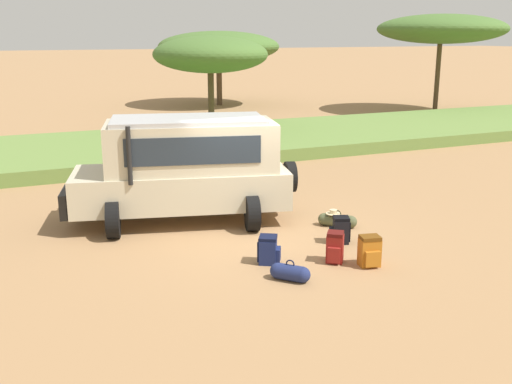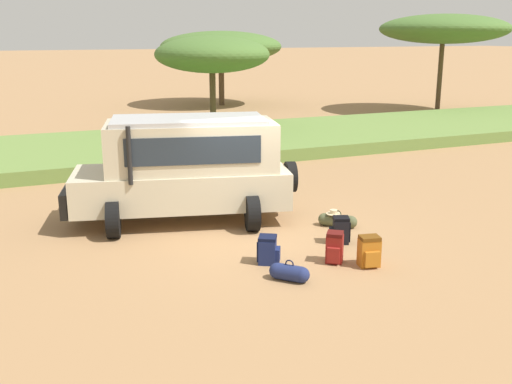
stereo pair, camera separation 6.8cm
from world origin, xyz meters
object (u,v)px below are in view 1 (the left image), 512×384
object	(u,v)px
duffel_bag_low_black_case	(337,220)
acacia_tree_left_mid	(210,55)
safari_vehicle	(185,167)
acacia_tree_centre_back	(219,47)
backpack_near_rear_wheel	(340,230)
backpack_cluster_center	(269,250)
backpack_beside_front_wheel	(370,252)
backpack_outermost	(335,248)
acacia_tree_right_mid	(441,29)
duffel_bag_soft_canvas	(290,273)

from	to	relation	value
duffel_bag_low_black_case	acacia_tree_left_mid	world-z (taller)	acacia_tree_left_mid
safari_vehicle	acacia_tree_centre_back	distance (m)	23.71
backpack_near_rear_wheel	duffel_bag_low_black_case	size ratio (longest dim) A/B	0.77
duffel_bag_low_black_case	backpack_cluster_center	bearing A→B (deg)	-149.33
backpack_beside_front_wheel	acacia_tree_left_mid	size ratio (longest dim) A/B	0.12
duffel_bag_low_black_case	backpack_beside_front_wheel	bearing A→B (deg)	-106.65
safari_vehicle	backpack_cluster_center	distance (m)	3.44
backpack_outermost	acacia_tree_right_mid	xyz separation A→B (m)	(16.98, 17.49, 4.22)
backpack_near_rear_wheel	backpack_cluster_center	bearing A→B (deg)	-166.62
backpack_cluster_center	acacia_tree_left_mid	xyz separation A→B (m)	(3.88, 14.19, 3.18)
backpack_outermost	duffel_bag_low_black_case	size ratio (longest dim) A/B	0.83
acacia_tree_left_mid	backpack_outermost	bearing A→B (deg)	-100.38
duffel_bag_soft_canvas	acacia_tree_right_mid	bearing A→B (deg)	44.63
backpack_beside_front_wheel	duffel_bag_low_black_case	world-z (taller)	backpack_beside_front_wheel
acacia_tree_centre_back	backpack_cluster_center	bearing A→B (deg)	-108.21
backpack_cluster_center	duffel_bag_soft_canvas	xyz separation A→B (m)	(-0.00, -0.92, -0.12)
backpack_near_rear_wheel	acacia_tree_left_mid	size ratio (longest dim) A/B	0.11
safari_vehicle	duffel_bag_low_black_case	xyz separation A→B (m)	(3.02, -1.81, -1.14)
acacia_tree_right_mid	duffel_bag_low_black_case	bearing A→B (deg)	-135.33
backpack_cluster_center	backpack_outermost	xyz separation A→B (m)	(1.19, -0.47, 0.03)
acacia_tree_centre_back	acacia_tree_left_mid	bearing A→B (deg)	-111.88
backpack_cluster_center	duffel_bag_soft_canvas	world-z (taller)	backpack_cluster_center
backpack_cluster_center	acacia_tree_left_mid	distance (m)	15.05
acacia_tree_left_mid	acacia_tree_right_mid	xyz separation A→B (m)	(14.29, 2.83, 1.08)
safari_vehicle	backpack_cluster_center	bearing A→B (deg)	-78.77
backpack_beside_front_wheel	backpack_near_rear_wheel	size ratio (longest dim) A/B	1.05
backpack_near_rear_wheel	duffel_bag_soft_canvas	xyz separation A→B (m)	(-1.87, -1.37, -0.13)
acacia_tree_left_mid	backpack_near_rear_wheel	bearing A→B (deg)	-98.31
backpack_beside_front_wheel	backpack_outermost	bearing A→B (deg)	138.54
acacia_tree_left_mid	acacia_tree_centre_back	distance (m)	11.74
backpack_beside_front_wheel	safari_vehicle	bearing A→B (deg)	119.38
backpack_near_rear_wheel	backpack_beside_front_wheel	bearing A→B (deg)	-97.61
backpack_near_rear_wheel	acacia_tree_right_mid	xyz separation A→B (m)	(16.30, 16.57, 4.24)
safari_vehicle	backpack_cluster_center	size ratio (longest dim) A/B	10.13
backpack_near_rear_wheel	acacia_tree_right_mid	world-z (taller)	acacia_tree_right_mid
duffel_bag_low_black_case	acacia_tree_left_mid	xyz separation A→B (m)	(1.49, 12.78, 3.29)
backpack_cluster_center	acacia_tree_right_mid	world-z (taller)	acacia_tree_right_mid
duffel_bag_soft_canvas	acacia_tree_left_mid	size ratio (longest dim) A/B	0.12
backpack_near_rear_wheel	acacia_tree_centre_back	size ratio (longest dim) A/B	0.08
duffel_bag_soft_canvas	acacia_tree_right_mid	size ratio (longest dim) A/B	0.09
acacia_tree_centre_back	backpack_outermost	bearing A→B (deg)	-105.45
acacia_tree_left_mid	acacia_tree_right_mid	size ratio (longest dim) A/B	0.70
backpack_outermost	acacia_tree_right_mid	size ratio (longest dim) A/B	0.08
backpack_outermost	backpack_beside_front_wheel	bearing A→B (deg)	-41.46
safari_vehicle	acacia_tree_left_mid	xyz separation A→B (m)	(4.52, 10.97, 2.15)
backpack_near_rear_wheel	acacia_tree_left_mid	bearing A→B (deg)	81.69
acacia_tree_left_mid	duffel_bag_soft_canvas	bearing A→B (deg)	-104.40
backpack_beside_front_wheel	backpack_cluster_center	xyz separation A→B (m)	(-1.69, 0.91, -0.03)
backpack_outermost	backpack_cluster_center	bearing A→B (deg)	158.30
backpack_outermost	duffel_bag_soft_canvas	distance (m)	1.28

